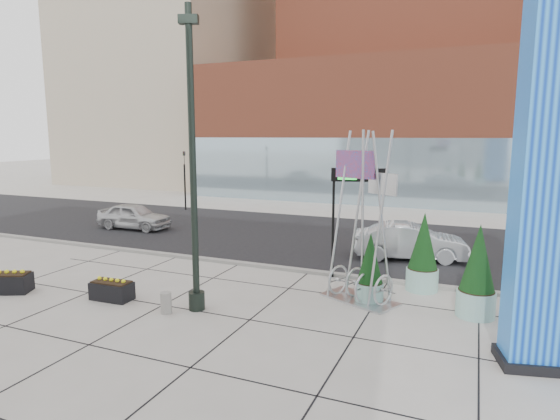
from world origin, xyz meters
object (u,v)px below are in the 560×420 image
at_px(car_silver_mid, 411,242).
at_px(lamp_post, 194,191).
at_px(public_art_sculpture, 361,257).
at_px(overhead_street_sign, 353,185).
at_px(concrete_bollard, 166,303).
at_px(car_white_west, 134,216).

bearing_deg(car_silver_mid, lamp_post, 136.65).
height_order(public_art_sculpture, overhead_street_sign, public_art_sculpture).
xyz_separation_m(lamp_post, concrete_bollard, (-0.67, -0.61, -3.26)).
relative_size(overhead_street_sign, car_silver_mid, 0.88).
xyz_separation_m(concrete_bollard, car_silver_mid, (5.81, 8.98, 0.44)).
relative_size(overhead_street_sign, car_white_west, 0.97).
xyz_separation_m(lamp_post, car_silver_mid, (5.14, 8.37, -2.82)).
bearing_deg(overhead_street_sign, concrete_bollard, -141.18).
xyz_separation_m(public_art_sculpture, concrete_bollard, (-5.02, -3.29, -1.09)).
relative_size(public_art_sculpture, car_silver_mid, 1.17).
relative_size(lamp_post, public_art_sculpture, 1.63).
bearing_deg(car_white_west, car_silver_mid, -94.75).
relative_size(concrete_bollard, car_white_west, 0.15).
distance_m(overhead_street_sign, car_white_west, 14.44).
bearing_deg(car_white_west, concrete_bollard, -138.28).
relative_size(lamp_post, overhead_street_sign, 2.17).
bearing_deg(car_silver_mid, overhead_street_sign, 144.52).
relative_size(concrete_bollard, car_silver_mid, 0.14).
height_order(overhead_street_sign, car_white_west, overhead_street_sign).
bearing_deg(car_white_west, public_art_sculpture, -116.16).
bearing_deg(public_art_sculpture, lamp_post, -123.68).
bearing_deg(lamp_post, car_white_west, 137.60).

